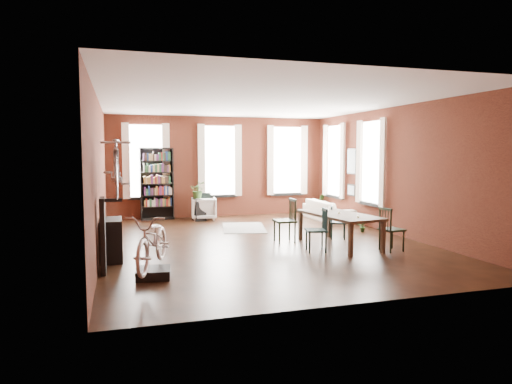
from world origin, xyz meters
name	(u,v)px	position (x,y,z in m)	size (l,w,h in m)	color
room	(263,149)	(0.25, 0.62, 2.14)	(9.00, 9.04, 3.22)	black
dining_table	(339,230)	(1.50, -0.94, 0.36)	(0.96, 2.11, 0.72)	brown
dining_chair_a	(316,230)	(0.79, -1.31, 0.45)	(0.42, 0.42, 0.90)	#1C3C3E
dining_chair_b	(285,221)	(0.51, -0.18, 0.50)	(0.46, 0.46, 0.99)	black
dining_chair_c	(392,229)	(2.33, -1.70, 0.46)	(0.42, 0.42, 0.91)	black
dining_chair_d	(338,222)	(1.87, -0.17, 0.40)	(0.37, 0.37, 0.80)	#193738
bookshelf	(157,184)	(-2.00, 4.30, 1.10)	(1.00, 0.32, 2.20)	black
white_armchair	(204,208)	(-0.65, 3.82, 0.38)	(0.73, 0.68, 0.75)	white
cream_sofa	(328,207)	(2.95, 2.60, 0.41)	(2.08, 0.61, 0.81)	beige
striped_rug	(244,228)	(0.12, 1.98, 0.01)	(1.13, 1.81, 0.01)	black
bike_trainer	(153,273)	(-2.61, -2.38, 0.08)	(0.54, 0.54, 0.16)	black
bike_wall_rack	(103,235)	(-3.40, -1.80, 0.65)	(0.16, 0.60, 1.30)	black
console_table	(111,240)	(-3.28, -0.90, 0.40)	(0.40, 0.80, 0.80)	black
plant_stand	(199,210)	(-0.82, 3.67, 0.34)	(0.34, 0.34, 0.67)	black
plant_by_sofa	(320,209)	(3.31, 4.00, 0.16)	(0.38, 0.70, 0.31)	#2F5A24
plant_small	(362,229)	(2.90, 0.48, 0.08)	(0.24, 0.45, 0.16)	#284F1F
bicycle_floor	(153,215)	(-2.60, -2.36, 1.04)	(0.61, 0.92, 1.76)	beige
bicycle_hung	(116,148)	(-3.15, -1.80, 2.13)	(0.47, 1.00, 1.66)	#A5A8AD
plant_on_stand	(198,192)	(-0.84, 3.69, 0.87)	(0.46, 0.52, 0.40)	#386126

